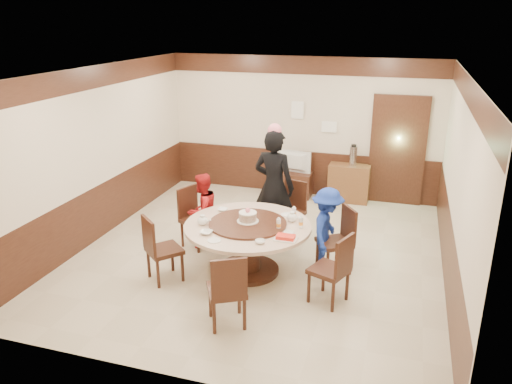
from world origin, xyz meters
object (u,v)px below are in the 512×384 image
(person_red, at_px, (202,211))
(tv_stand, at_px, (291,184))
(banquet_table, at_px, (248,238))
(birthday_cake, at_px, (248,217))
(television, at_px, (291,162))
(thermos, at_px, (353,156))
(person_blue, at_px, (327,230))
(side_cabinet, at_px, (349,183))
(person_standing, at_px, (274,187))
(shrimp_platter, at_px, (286,238))

(person_red, bearing_deg, tv_stand, -175.42)
(banquet_table, height_order, birthday_cake, birthday_cake)
(birthday_cake, distance_m, television, 3.35)
(banquet_table, relative_size, thermos, 4.74)
(person_blue, distance_m, side_cabinet, 3.00)
(television, distance_m, side_cabinet, 1.23)
(thermos, bearing_deg, birthday_cake, -107.75)
(birthday_cake, relative_size, side_cabinet, 0.39)
(person_standing, distance_m, television, 2.23)
(person_red, height_order, thermos, person_red)
(thermos, bearing_deg, side_cabinet, 180.00)
(person_standing, relative_size, person_red, 1.54)
(shrimp_platter, xyz_separation_m, thermos, (0.43, 3.75, 0.16))
(person_standing, bearing_deg, thermos, -103.88)
(television, distance_m, thermos, 1.25)
(tv_stand, relative_size, thermos, 2.24)
(shrimp_platter, relative_size, television, 0.39)
(banquet_table, bearing_deg, person_red, 147.14)
(banquet_table, distance_m, thermos, 3.60)
(television, height_order, thermos, thermos)
(birthday_cake, height_order, thermos, thermos)
(person_red, distance_m, shrimp_platter, 1.87)
(thermos, bearing_deg, tv_stand, -178.60)
(banquet_table, distance_m, person_standing, 1.24)
(thermos, bearing_deg, banquet_table, -107.41)
(banquet_table, xyz_separation_m, thermos, (1.07, 3.41, 0.41))
(person_red, distance_m, person_blue, 2.03)
(person_blue, xyz_separation_m, side_cabinet, (-0.04, 2.99, -0.25))
(banquet_table, bearing_deg, shrimp_platter, -28.17)
(shrimp_platter, bearing_deg, person_blue, 60.91)
(banquet_table, relative_size, birthday_cake, 5.79)
(banquet_table, relative_size, television, 2.33)
(shrimp_platter, bearing_deg, tv_stand, 102.05)
(shrimp_platter, height_order, television, television)
(shrimp_platter, relative_size, thermos, 0.79)
(birthday_cake, bearing_deg, person_standing, 86.11)
(person_standing, relative_size, thermos, 4.94)
(person_blue, bearing_deg, person_red, 84.71)
(person_red, bearing_deg, person_blue, 105.20)
(person_red, xyz_separation_m, person_blue, (2.02, -0.20, 0.02))
(side_cabinet, bearing_deg, television, -178.54)
(tv_stand, xyz_separation_m, thermos, (1.23, 0.03, 0.69))
(shrimp_platter, xyz_separation_m, television, (-0.79, 3.72, -0.05))
(person_blue, bearing_deg, tv_stand, 22.66)
(television, xyz_separation_m, thermos, (1.23, 0.03, 0.22))
(birthday_cake, xyz_separation_m, tv_stand, (-0.15, 3.35, -0.60))
(person_standing, xyz_separation_m, thermos, (1.00, 2.24, 0.00))
(shrimp_platter, relative_size, side_cabinet, 0.38)
(birthday_cake, bearing_deg, television, 92.54)
(person_blue, distance_m, television, 3.20)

